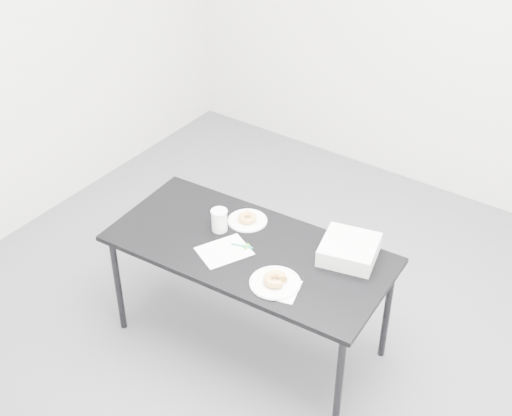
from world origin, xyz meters
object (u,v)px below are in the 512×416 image
Objects in this scene: table at (249,255)px; scorecard at (224,251)px; donut_far at (247,218)px; plate_far at (247,221)px; coffee_cup at (219,220)px; pen at (242,246)px; plate_near at (275,283)px; bakery_box at (349,250)px; donut_near at (275,279)px.

table is 5.97× the size of scorecard.
plate_far is at bearing 0.00° from donut_far.
plate_far is 0.02m from donut_far.
plate_far is at bearing 62.95° from coffee_cup.
scorecard is at bearing -134.31° from table.
pen is at bearing -155.29° from table.
coffee_cup is (-0.13, 0.13, 0.06)m from scorecard.
pen is 0.47× the size of plate_near.
plate_near is 1.16× the size of plate_far.
plate_near is at bearing -130.02° from bakery_box.
bakery_box is at bearing 9.64° from pen.
donut_far is 0.81× the size of coffee_cup.
coffee_cup reaches higher than pen.
scorecard is at bearing -45.60° from coffee_cup.
bakery_box is (0.19, 0.39, 0.02)m from donut_near.
coffee_cup reaches higher than plate_far.
donut_near is (0.36, -0.06, 0.03)m from scorecard.
plate_near is 2.13× the size of donut_near.
donut_near is 0.44m from bakery_box.
scorecard is at bearing 170.42° from donut_near.
pen is 1.00× the size of donut_near.
donut_far is at bearing 101.70° from pen.
coffee_cup reaches higher than plate_near.
plate_near is at bearing 0.00° from donut_near.
donut_far reaches higher than plate_far.
scorecard is 1.18× the size of plate_far.
plate_far is (-0.41, 0.34, -0.03)m from donut_near.
donut_far reaches higher than scorecard.
table is at bearing -167.42° from bakery_box.
table is at bearing -52.37° from plate_far.
plate_far reaches higher than scorecard.
bakery_box is at bearing 22.95° from table.
bakery_box reaches higher than donut_far.
coffee_cup is at bearing 160.44° from scorecard.
bakery_box reaches higher than scorecard.
plate_far is 0.61m from bakery_box.
donut_far is at bearing 126.95° from scorecard.
plate_near is (0.30, -0.14, 0.00)m from pen.
scorecard is 0.36m from donut_near.
pen is at bearing -61.34° from plate_far.
donut_near is at bearing 0.00° from plate_near.
table is 7.04× the size of plate_far.
plate_near is at bearing 16.46° from scorecard.
scorecard is 2.02× the size of coffee_cup.
donut_near is at bearing -42.36° from pen.
scorecard is 0.93× the size of bakery_box.
donut_far is at bearing 124.09° from table.
donut_far is (-0.05, 0.28, 0.02)m from scorecard.
scorecard is at bearing -79.09° from plate_far.
donut_far is (-0.11, 0.20, 0.02)m from pen.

